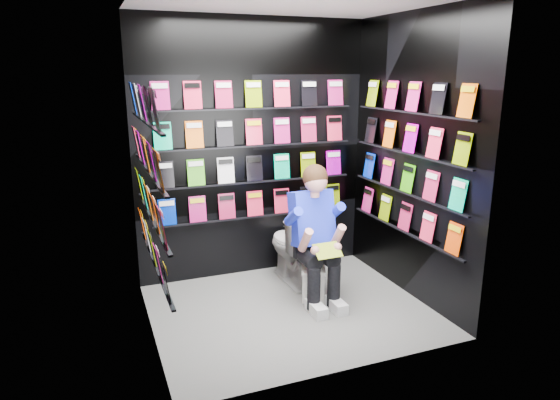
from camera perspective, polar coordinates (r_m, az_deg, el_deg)
name	(u,v)px	position (r m, az deg, el deg)	size (l,w,h in m)	color
floor	(290,310)	(4.58, 1.18, -12.46)	(2.40, 2.40, 0.00)	#575755
ceiling	(292,1)	(4.11, 1.38, 21.79)	(2.40, 2.40, 0.00)	white
wall_back	(253,150)	(5.08, -3.07, 5.69)	(2.40, 0.04, 2.60)	black
wall_front	(350,195)	(3.28, 7.98, 0.59)	(2.40, 0.04, 2.60)	black
wall_left	(143,179)	(3.87, -15.40, 2.36)	(0.04, 2.00, 2.60)	black
wall_right	(412,159)	(4.74, 14.84, 4.58)	(0.04, 2.00, 2.60)	black
comics_back	(254,150)	(5.05, -2.97, 5.70)	(2.10, 0.06, 1.37)	#EE2951
comics_left	(147,178)	(3.87, -14.97, 2.47)	(0.06, 1.70, 1.37)	#EE2951
comics_right	(409,158)	(4.72, 14.54, 4.63)	(0.06, 1.70, 1.37)	#EE2951
toilet	(294,247)	(5.03, 1.66, -5.36)	(0.42, 0.75, 0.73)	white
longbox	(313,282)	(4.81, 3.78, -9.31)	(0.20, 0.37, 0.27)	white
longbox_lid	(313,267)	(4.75, 3.81, -7.65)	(0.22, 0.38, 0.03)	white
reader	(311,219)	(4.58, 3.55, -2.19)	(0.51, 0.75, 1.38)	#1F2CC7
held_comic	(328,250)	(4.34, 5.46, -5.77)	(0.24, 0.01, 0.17)	green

